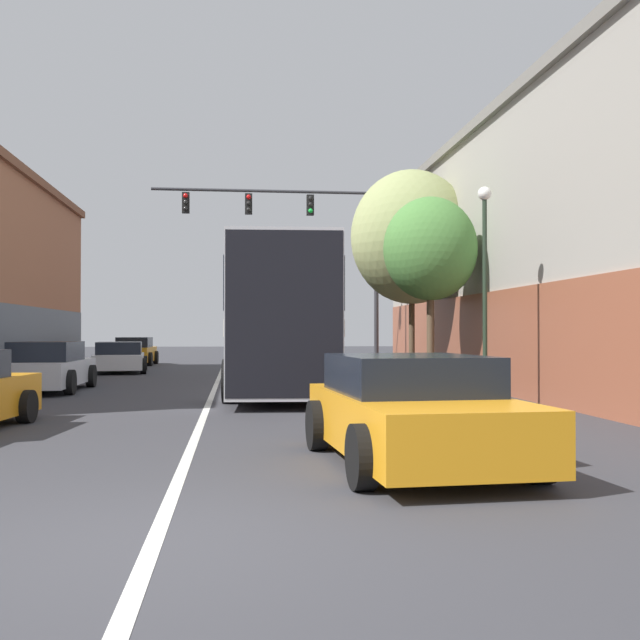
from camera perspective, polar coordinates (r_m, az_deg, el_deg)
name	(u,v)px	position (r m, az deg, el deg)	size (l,w,h in m)	color
ground_plane	(154,542)	(6.11, -12.53, -16.18)	(160.00, 160.00, 0.00)	#38383D
lane_center_line	(212,395)	(19.58, -8.21, -5.64)	(0.14, 39.29, 0.01)	silver
building_right_storefront	(622,248)	(22.92, 22.00, 5.09)	(8.34, 25.05, 7.74)	#9E998E
bus	(282,315)	(20.71, -2.93, 0.36)	(3.17, 11.75, 3.73)	#B7B7BC
hatchback_foreground	(413,411)	(9.27, 7.09, -6.90)	(2.38, 4.37, 1.32)	orange
parked_car_left_near	(120,358)	(31.17, -15.02, -2.78)	(2.48, 4.72, 1.23)	silver
parked_car_left_mid	(49,367)	(21.77, -19.98, -3.41)	(1.95, 4.59, 1.36)	silver
parked_car_left_far	(135,352)	(37.91, -13.91, -2.36)	(1.98, 3.90, 1.37)	orange
traffic_signal_gantry	(306,233)	(29.52, -1.10, 6.67)	(8.87, 0.36, 7.43)	#333338
street_lamp	(485,285)	(16.61, 12.45, 2.66)	(0.30, 0.30, 4.78)	#233323
street_tree_near	(430,249)	(21.31, 8.40, 5.36)	(2.65, 2.38, 5.42)	brown
street_tree_far	(412,237)	(24.79, 6.99, 6.29)	(3.99, 3.59, 6.93)	brown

